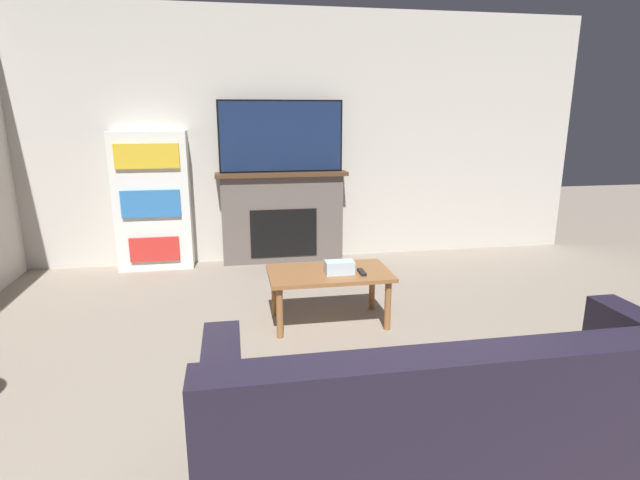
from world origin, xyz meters
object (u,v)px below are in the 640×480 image
object	(u,v)px
coffee_table	(329,278)
bookshelf	(153,201)
tv	(281,137)
couch	(466,444)
fireplace	(283,217)

from	to	relation	value
coffee_table	bookshelf	bearing A→B (deg)	131.38
tv	bookshelf	size ratio (longest dim) A/B	0.91
tv	couch	world-z (taller)	tv
tv	bookshelf	world-z (taller)	tv
fireplace	couch	distance (m)	3.78
coffee_table	fireplace	bearing A→B (deg)	95.80
fireplace	coffee_table	distance (m)	1.79
fireplace	tv	bearing A→B (deg)	-90.00
bookshelf	couch	bearing A→B (deg)	-65.10
couch	coffee_table	distance (m)	1.99
fireplace	bookshelf	distance (m)	1.38
fireplace	tv	xyz separation A→B (m)	(0.00, -0.02, 0.87)
fireplace	couch	world-z (taller)	fireplace
fireplace	couch	xyz separation A→B (m)	(0.37, -3.76, -0.21)
tv	couch	size ratio (longest dim) A/B	0.62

